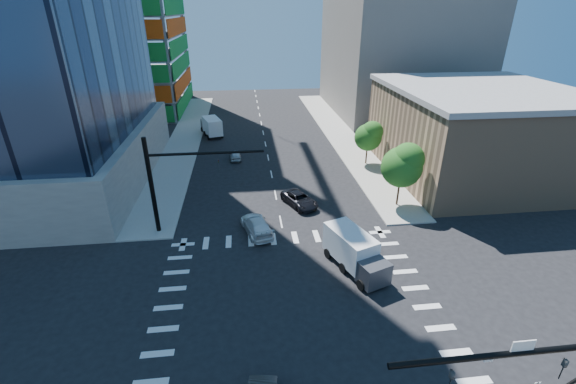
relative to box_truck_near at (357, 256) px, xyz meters
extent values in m
plane|color=black|center=(-5.15, -3.68, -1.32)|extent=(160.00, 160.00, 0.00)
cube|color=silver|center=(-5.15, -3.68, -1.31)|extent=(20.00, 20.00, 0.01)
cube|color=gray|center=(7.35, 36.32, -1.24)|extent=(5.00, 60.00, 0.15)
cube|color=gray|center=(-17.65, 36.32, -1.24)|extent=(5.00, 60.00, 0.15)
cube|color=gray|center=(-35.15, 21.32, 1.68)|extent=(30.00, 30.00, 6.00)
cube|color=#A17D5D|center=(19.85, 18.32, 3.68)|extent=(20.00, 22.00, 10.00)
cube|color=gray|center=(19.85, 18.32, 8.98)|extent=(20.50, 22.50, 0.60)
cube|color=#68625D|center=(21.85, 51.32, 12.68)|extent=(24.00, 30.00, 28.00)
cylinder|color=black|center=(1.35, -15.18, 6.23)|extent=(10.00, 0.24, 0.24)
imported|color=black|center=(3.35, -15.18, 5.13)|extent=(0.16, 0.20, 1.00)
imported|color=black|center=(-1.15, -15.18, 5.13)|extent=(0.16, 0.20, 1.00)
cube|color=white|center=(1.35, -15.18, 6.58)|extent=(0.90, 0.04, 0.50)
cylinder|color=black|center=(-16.65, 7.82, 3.33)|extent=(0.40, 0.40, 9.00)
cylinder|color=black|center=(-11.65, 7.82, 6.23)|extent=(10.00, 0.24, 0.24)
imported|color=black|center=(-10.65, 7.82, 5.13)|extent=(0.16, 0.20, 1.00)
cylinder|color=#382316|center=(7.35, 10.32, -0.03)|extent=(0.20, 0.20, 2.27)
sphere|color=#134713|center=(7.35, 10.32, 3.06)|extent=(4.16, 4.16, 4.16)
sphere|color=#3A7E2A|center=(7.75, 10.02, 4.03)|extent=(3.25, 3.25, 3.25)
cylinder|color=#382316|center=(7.65, 22.32, -0.21)|extent=(0.20, 0.20, 1.92)
sphere|color=#134713|center=(7.65, 22.32, 2.41)|extent=(3.52, 3.52, 3.52)
sphere|color=#3A7E2A|center=(8.05, 22.02, 3.23)|extent=(2.75, 2.75, 2.75)
imported|color=black|center=(-2.87, 11.57, -0.64)|extent=(4.03, 5.35, 1.35)
imported|color=white|center=(-7.57, 6.63, -0.56)|extent=(3.36, 5.58, 1.51)
imported|color=#B4B9BD|center=(-9.65, 26.30, -0.69)|extent=(1.59, 3.76, 1.27)
cube|color=silver|center=(0.00, 0.00, 0.45)|extent=(3.71, 5.15, 2.42)
cube|color=#38393E|center=(0.00, 0.00, -0.15)|extent=(2.59, 2.32, 1.77)
cube|color=silver|center=(-13.65, 38.05, 0.45)|extent=(3.53, 5.12, 2.43)
cube|color=#38393E|center=(-13.65, 38.05, -0.15)|extent=(2.55, 2.24, 1.77)
camera|label=1|loc=(-8.24, -24.21, 17.56)|focal=24.00mm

